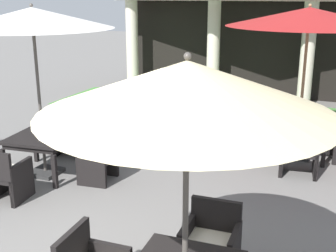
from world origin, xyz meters
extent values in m
cylinder|color=beige|center=(-4.00, 9.31, 1.43)|extent=(0.38, 0.38, 2.85)
cylinder|color=beige|center=(-1.33, 9.31, 1.43)|extent=(0.38, 0.38, 2.85)
cylinder|color=beige|center=(1.33, 9.31, 1.43)|extent=(0.38, 0.38, 2.85)
cube|color=black|center=(0.00, 10.21, 1.43)|extent=(8.60, 0.16, 2.85)
cube|color=#47843D|center=(0.00, 8.08, 0.00)|extent=(11.00, 2.57, 0.01)
cube|color=black|center=(-2.38, 2.57, 0.68)|extent=(1.13, 1.13, 0.05)
cube|color=black|center=(-2.38, 2.57, 0.62)|extent=(1.04, 1.04, 0.08)
cube|color=black|center=(-2.81, 2.05, 0.29)|extent=(0.08, 0.08, 0.57)
cube|color=black|center=(-1.86, 2.14, 0.29)|extent=(0.08, 0.08, 0.57)
cube|color=black|center=(-2.91, 3.00, 0.29)|extent=(0.08, 0.08, 0.57)
cube|color=black|center=(-1.95, 3.10, 0.29)|extent=(0.08, 0.08, 0.57)
cube|color=#2D2D2D|center=(-2.38, 2.57, 0.03)|extent=(0.50, 0.50, 0.07)
cylinder|color=#4C4742|center=(-2.38, 2.57, 1.32)|extent=(0.05, 0.05, 2.65)
cone|color=white|center=(-2.38, 2.57, 2.68)|extent=(2.62, 2.62, 0.33)
sphere|color=#4C4742|center=(-2.38, 2.57, 2.87)|extent=(0.06, 0.06, 0.06)
cube|color=black|center=(-2.48, 3.59, 0.42)|extent=(0.64, 0.57, 0.07)
cube|color=silver|center=(-2.48, 3.59, 0.48)|extent=(0.59, 0.53, 0.05)
cube|color=black|center=(-2.51, 3.82, 0.64)|extent=(0.60, 0.12, 0.37)
cube|color=black|center=(-2.21, 3.61, 0.34)|extent=(0.11, 0.52, 0.68)
cube|color=black|center=(-2.76, 3.56, 0.34)|extent=(0.11, 0.52, 0.68)
cube|color=black|center=(-2.19, 3.38, 0.19)|extent=(0.06, 0.06, 0.39)
cube|color=black|center=(-2.73, 3.33, 0.19)|extent=(0.06, 0.06, 0.39)
cube|color=black|center=(-2.24, 3.84, 0.19)|extent=(0.06, 0.06, 0.39)
cube|color=black|center=(-2.77, 3.79, 0.19)|extent=(0.06, 0.06, 0.39)
cube|color=black|center=(-2.28, 1.56, 0.39)|extent=(0.57, 0.59, 0.07)
cube|color=silver|center=(-2.28, 1.56, 0.45)|extent=(0.53, 0.55, 0.05)
cube|color=black|center=(-2.04, 1.58, 0.32)|extent=(0.11, 0.55, 0.63)
cube|color=black|center=(-2.54, 1.78, 0.18)|extent=(0.06, 0.06, 0.35)
cube|color=black|center=(-2.07, 1.82, 0.18)|extent=(0.06, 0.06, 0.35)
cube|color=black|center=(-2.03, 1.34, 0.18)|extent=(0.06, 0.06, 0.35)
cube|color=black|center=(-1.37, 2.67, 0.40)|extent=(0.57, 0.61, 0.07)
cube|color=silver|center=(-1.37, 2.67, 0.46)|extent=(0.52, 0.56, 0.05)
cube|color=black|center=(-1.13, 2.70, 0.65)|extent=(0.12, 0.56, 0.43)
cube|color=black|center=(-1.34, 2.41, 0.30)|extent=(0.52, 0.11, 0.61)
cube|color=black|center=(-1.39, 2.93, 0.30)|extent=(0.52, 0.11, 0.61)
cube|color=black|center=(-1.57, 2.40, 0.18)|extent=(0.06, 0.06, 0.36)
cube|color=black|center=(-1.62, 2.90, 0.18)|extent=(0.06, 0.06, 0.36)
cube|color=black|center=(-1.11, 2.44, 0.18)|extent=(0.06, 0.06, 0.36)
cube|color=black|center=(-1.16, 2.95, 0.18)|extent=(0.06, 0.06, 0.36)
cube|color=black|center=(1.63, 5.12, 0.72)|extent=(1.08, 1.08, 0.05)
cube|color=black|center=(1.63, 5.12, 0.65)|extent=(0.99, 0.99, 0.08)
cube|color=black|center=(1.24, 4.61, 0.31)|extent=(0.08, 0.08, 0.62)
cube|color=black|center=(2.13, 4.72, 0.31)|extent=(0.08, 0.08, 0.62)
cube|color=black|center=(1.13, 5.51, 0.31)|extent=(0.08, 0.08, 0.62)
cube|color=black|center=(2.02, 5.62, 0.31)|extent=(0.08, 0.08, 0.62)
cube|color=#2D2D2D|center=(1.63, 5.12, 0.04)|extent=(0.50, 0.50, 0.09)
cylinder|color=olive|center=(1.63, 5.12, 1.31)|extent=(0.06, 0.06, 2.62)
cone|color=maroon|center=(1.63, 5.12, 2.65)|extent=(2.97, 2.97, 0.33)
sphere|color=olive|center=(1.63, 5.12, 2.85)|extent=(0.06, 0.06, 0.06)
cube|color=black|center=(2.31, 4.94, 0.18)|extent=(0.06, 0.06, 0.37)
cube|color=black|center=(2.25, 5.45, 0.18)|extent=(0.06, 0.06, 0.37)
cube|color=black|center=(1.74, 4.21, 0.42)|extent=(0.67, 0.56, 0.07)
cube|color=silver|center=(1.74, 4.21, 0.48)|extent=(0.62, 0.52, 0.05)
cube|color=black|center=(1.77, 3.98, 0.69)|extent=(0.62, 0.13, 0.46)
cube|color=black|center=(1.45, 4.17, 0.32)|extent=(0.12, 0.50, 0.64)
cube|color=black|center=(2.03, 4.24, 0.32)|extent=(0.12, 0.50, 0.64)
cube|color=black|center=(1.43, 4.39, 0.19)|extent=(0.06, 0.06, 0.39)
cube|color=black|center=(1.99, 4.46, 0.19)|extent=(0.06, 0.06, 0.39)
cube|color=black|center=(1.49, 3.96, 0.19)|extent=(0.06, 0.06, 0.39)
cube|color=black|center=(2.05, 4.03, 0.19)|extent=(0.06, 0.06, 0.39)
cube|color=black|center=(1.52, 6.02, 0.42)|extent=(0.62, 0.59, 0.07)
cube|color=silver|center=(1.52, 6.02, 0.48)|extent=(0.57, 0.54, 0.05)
cube|color=black|center=(1.49, 6.26, 0.66)|extent=(0.56, 0.13, 0.42)
cube|color=black|center=(1.78, 6.05, 0.34)|extent=(0.12, 0.53, 0.67)
cube|color=black|center=(1.26, 5.99, 0.34)|extent=(0.12, 0.53, 0.67)
cube|color=black|center=(1.80, 5.82, 0.19)|extent=(0.06, 0.06, 0.38)
cube|color=black|center=(1.30, 5.76, 0.19)|extent=(0.06, 0.06, 0.38)
cube|color=black|center=(1.74, 6.29, 0.19)|extent=(0.06, 0.06, 0.38)
cube|color=black|center=(1.24, 6.23, 0.19)|extent=(0.06, 0.06, 0.38)
cylinder|color=#4C4742|center=(1.19, -0.11, 1.16)|extent=(0.05, 0.05, 2.31)
cone|color=beige|center=(1.19, -0.11, 2.36)|extent=(2.37, 2.37, 0.42)
sphere|color=#4C4742|center=(1.19, -0.11, 2.60)|extent=(0.06, 0.06, 0.06)
cube|color=black|center=(0.04, -0.15, 0.65)|extent=(0.08, 0.60, 0.44)
cube|color=black|center=(1.16, 0.80, 0.40)|extent=(0.59, 0.56, 0.07)
cube|color=silver|center=(1.16, 0.80, 0.46)|extent=(0.55, 0.52, 0.05)
cube|color=black|center=(1.15, 1.05, 0.65)|extent=(0.58, 0.08, 0.42)
cube|color=black|center=(0.89, 0.79, 0.32)|extent=(0.08, 0.54, 0.64)
cube|color=black|center=(0.89, 1.03, 0.18)|extent=(0.06, 0.06, 0.36)
ellipsoid|color=#9E5633|center=(-0.06, 6.53, 0.15)|extent=(0.34, 0.34, 0.29)
sphere|color=#9E5633|center=(-0.06, 6.53, 0.33)|extent=(0.08, 0.08, 0.08)
camera|label=1|loc=(2.31, -3.26, 3.05)|focal=46.90mm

